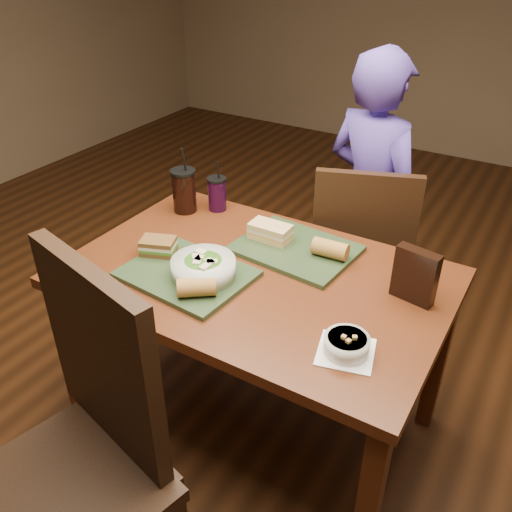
# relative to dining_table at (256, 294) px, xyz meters

# --- Properties ---
(ground) EXTENTS (6.00, 6.00, 0.00)m
(ground) POSITION_rel_dining_table_xyz_m (0.00, 0.00, -0.66)
(ground) COLOR #381C0B
(ground) RESTS_ON ground
(dining_table) EXTENTS (1.30, 0.85, 0.75)m
(dining_table) POSITION_rel_dining_table_xyz_m (0.00, 0.00, 0.00)
(dining_table) COLOR #502310
(dining_table) RESTS_ON ground
(chair_near) EXTENTS (0.58, 0.59, 1.11)m
(chair_near) POSITION_rel_dining_table_xyz_m (-0.08, -0.76, -0.04)
(chair_near) COLOR black
(chair_near) RESTS_ON ground
(chair_far) EXTENTS (0.54, 0.55, 0.97)m
(chair_far) POSITION_rel_dining_table_xyz_m (0.19, 0.65, -0.12)
(chair_far) COLOR black
(chair_far) RESTS_ON ground
(diner) EXTENTS (0.59, 0.48, 1.38)m
(diner) POSITION_rel_dining_table_xyz_m (0.11, 0.84, 0.03)
(diner) COLOR #4D3695
(diner) RESTS_ON ground
(tray_near) EXTENTS (0.45, 0.35, 0.02)m
(tray_near) POSITION_rel_dining_table_xyz_m (-0.19, -0.14, 0.10)
(tray_near) COLOR #27381E
(tray_near) RESTS_ON dining_table
(tray_far) EXTENTS (0.45, 0.36, 0.02)m
(tray_far) POSITION_rel_dining_table_xyz_m (0.05, 0.20, 0.10)
(tray_far) COLOR #27381E
(tray_far) RESTS_ON dining_table
(salad_bowl) EXTENTS (0.22, 0.22, 0.07)m
(salad_bowl) POSITION_rel_dining_table_xyz_m (-0.13, -0.13, 0.15)
(salad_bowl) COLOR silver
(salad_bowl) RESTS_ON tray_near
(soup_bowl) EXTENTS (0.19, 0.19, 0.06)m
(soup_bowl) POSITION_rel_dining_table_xyz_m (0.43, -0.22, 0.12)
(soup_bowl) COLOR white
(soup_bowl) RESTS_ON dining_table
(sandwich_near) EXTENTS (0.14, 0.12, 0.06)m
(sandwich_near) POSITION_rel_dining_table_xyz_m (-0.35, -0.09, 0.14)
(sandwich_near) COLOR #593819
(sandwich_near) RESTS_ON tray_near
(sandwich_far) EXTENTS (0.16, 0.09, 0.06)m
(sandwich_far) POSITION_rel_dining_table_xyz_m (-0.06, 0.20, 0.14)
(sandwich_far) COLOR tan
(sandwich_far) RESTS_ON tray_far
(baguette_near) EXTENTS (0.13, 0.12, 0.06)m
(baguette_near) POSITION_rel_dining_table_xyz_m (-0.08, -0.23, 0.14)
(baguette_near) COLOR #AD7533
(baguette_near) RESTS_ON tray_near
(baguette_far) EXTENTS (0.13, 0.07, 0.06)m
(baguette_far) POSITION_rel_dining_table_xyz_m (0.18, 0.21, 0.14)
(baguette_far) COLOR #AD7533
(baguette_far) RESTS_ON tray_far
(cup_cola) EXTENTS (0.10, 0.10, 0.28)m
(cup_cola) POSITION_rel_dining_table_xyz_m (-0.50, 0.26, 0.18)
(cup_cola) COLOR black
(cup_cola) RESTS_ON dining_table
(cup_berry) EXTENTS (0.08, 0.08, 0.22)m
(cup_berry) POSITION_rel_dining_table_xyz_m (-0.39, 0.34, 0.16)
(cup_berry) COLOR black
(cup_berry) RESTS_ON dining_table
(chip_bag) EXTENTS (0.14, 0.07, 0.18)m
(chip_bag) POSITION_rel_dining_table_xyz_m (0.51, 0.13, 0.18)
(chip_bag) COLOR black
(chip_bag) RESTS_ON dining_table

